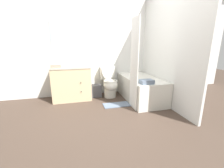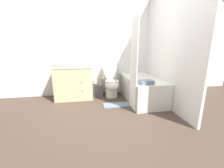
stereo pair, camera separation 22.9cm
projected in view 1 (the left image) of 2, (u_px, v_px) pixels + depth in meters
name	position (u px, v px, depth m)	size (l,w,h in m)	color
ground_plane	(119.00, 122.00, 2.69)	(14.00, 14.00, 0.00)	#47382D
wall_back	(100.00, 48.00, 3.96)	(8.00, 0.06, 2.50)	silver
wall_right	(161.00, 48.00, 3.46)	(0.05, 2.69, 2.50)	silver
vanity_cabinet	(72.00, 83.00, 3.70)	(0.93, 0.61, 0.83)	beige
sink_faucet	(71.00, 64.00, 3.77)	(0.14, 0.12, 0.12)	silver
toilet	(110.00, 83.00, 3.88)	(0.39, 0.67, 0.89)	silver
bathtub	(141.00, 88.00, 3.72)	(0.75, 1.46, 0.56)	silver
shower_curtain	(134.00, 65.00, 3.03)	(0.02, 0.38, 1.85)	white
wastebasket	(96.00, 91.00, 3.93)	(0.25, 0.21, 0.32)	#4C4C51
tissue_box	(84.00, 64.00, 3.73)	(0.13, 0.13, 0.11)	white
soap_dispenser	(87.00, 63.00, 3.68)	(0.06, 0.06, 0.14)	white
hand_towel_folded	(56.00, 66.00, 3.33)	(0.22, 0.13, 0.08)	tan
bath_towel_folded	(147.00, 82.00, 3.06)	(0.27, 0.19, 0.08)	slate
bath_mat	(117.00, 105.00, 3.40)	(0.60, 0.29, 0.02)	slate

